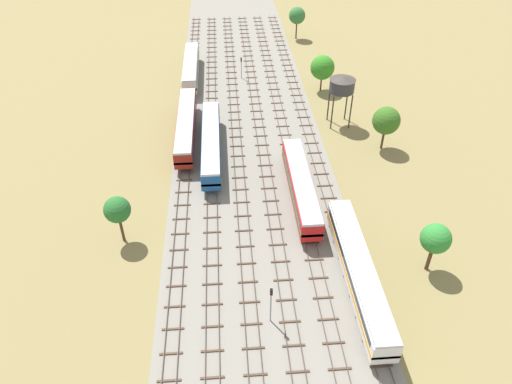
# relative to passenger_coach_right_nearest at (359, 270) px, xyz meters

# --- Properties ---
(ground_plane) EXTENTS (480.00, 480.00, 0.00)m
(ground_plane) POSITION_rel_passenger_coach_right_nearest_xyz_m (-10.59, 34.95, -2.61)
(ground_plane) COLOR olive
(ballast_bed) EXTENTS (25.18, 176.00, 0.01)m
(ballast_bed) POSITION_rel_passenger_coach_right_nearest_xyz_m (-10.59, 34.95, -2.61)
(ballast_bed) COLOR gray
(ballast_bed) RESTS_ON ground
(track_far_left) EXTENTS (2.40, 126.00, 0.29)m
(track_far_left) POSITION_rel_passenger_coach_right_nearest_xyz_m (-21.18, 35.95, -2.48)
(track_far_left) COLOR #47382D
(track_far_left) RESTS_ON ground
(track_left) EXTENTS (2.40, 126.00, 0.29)m
(track_left) POSITION_rel_passenger_coach_right_nearest_xyz_m (-16.94, 35.95, -2.48)
(track_left) COLOR #47382D
(track_left) RESTS_ON ground
(track_centre_left) EXTENTS (2.40, 126.00, 0.29)m
(track_centre_left) POSITION_rel_passenger_coach_right_nearest_xyz_m (-12.71, 35.95, -2.48)
(track_centre_left) COLOR #47382D
(track_centre_left) RESTS_ON ground
(track_centre) EXTENTS (2.40, 126.00, 0.29)m
(track_centre) POSITION_rel_passenger_coach_right_nearest_xyz_m (-8.47, 35.95, -2.48)
(track_centre) COLOR #47382D
(track_centre) RESTS_ON ground
(track_centre_right) EXTENTS (2.40, 126.00, 0.29)m
(track_centre_right) POSITION_rel_passenger_coach_right_nearest_xyz_m (-4.24, 35.95, -2.48)
(track_centre_right) COLOR #47382D
(track_centre_right) RESTS_ON ground
(track_right) EXTENTS (2.40, 126.00, 0.29)m
(track_right) POSITION_rel_passenger_coach_right_nearest_xyz_m (-0.00, 35.95, -2.48)
(track_right) COLOR #47382D
(track_right) RESTS_ON ground
(passenger_coach_right_nearest) EXTENTS (2.96, 22.00, 3.80)m
(passenger_coach_right_nearest) POSITION_rel_passenger_coach_right_nearest_xyz_m (0.00, 0.00, 0.00)
(passenger_coach_right_nearest) COLOR white
(passenger_coach_right_nearest) RESTS_ON ground
(diesel_railcar_centre_right_near) EXTENTS (2.96, 20.50, 3.80)m
(diesel_railcar_centre_right_near) POSITION_rel_passenger_coach_right_nearest_xyz_m (-4.24, 16.53, -0.02)
(diesel_railcar_centre_right_near) COLOR red
(diesel_railcar_centre_right_near) RESTS_ON ground
(passenger_coach_left_mid) EXTENTS (2.96, 22.00, 3.80)m
(passenger_coach_left_mid) POSITION_rel_passenger_coach_right_nearest_xyz_m (-16.94, 29.02, 0.00)
(passenger_coach_left_mid) COLOR #194C8C
(passenger_coach_left_mid) RESTS_ON ground
(passenger_coach_far_left_midfar) EXTENTS (2.96, 22.00, 3.80)m
(passenger_coach_far_left_midfar) POSITION_rel_passenger_coach_right_nearest_xyz_m (-21.18, 34.78, 0.00)
(passenger_coach_far_left_midfar) COLOR maroon
(passenger_coach_far_left_midfar) RESTS_ON ground
(diesel_railcar_far_left_far) EXTENTS (2.96, 20.50, 3.80)m
(diesel_railcar_far_left_far) POSITION_rel_passenger_coach_right_nearest_xyz_m (-21.18, 59.11, -0.02)
(diesel_railcar_far_left_far) COLOR beige
(diesel_railcar_far_left_far) RESTS_ON ground
(water_tower) EXTENTS (4.54, 4.54, 9.08)m
(water_tower) POSITION_rel_passenger_coach_right_nearest_xyz_m (5.83, 37.77, 5.01)
(water_tower) COLOR #2D2826
(water_tower) RESTS_ON ground
(signal_post_nearest) EXTENTS (0.28, 0.47, 4.69)m
(signal_post_nearest) POSITION_rel_passenger_coach_right_nearest_xyz_m (-10.59, 58.40, 0.40)
(signal_post_nearest) COLOR gray
(signal_post_nearest) RESTS_ON ground
(signal_post_near) EXTENTS (0.28, 0.47, 5.51)m
(signal_post_near) POSITION_rel_passenger_coach_right_nearest_xyz_m (-10.59, -4.27, 0.88)
(signal_post_near) COLOR gray
(signal_post_near) RESTS_ON ground
(lineside_tree_0) EXTENTS (4.50, 4.50, 7.51)m
(lineside_tree_0) POSITION_rel_passenger_coach_right_nearest_xyz_m (11.40, 29.13, 2.63)
(lineside_tree_0) COLOR #4C331E
(lineside_tree_0) RESTS_ON ground
(lineside_tree_1) EXTENTS (4.78, 4.78, 7.35)m
(lineside_tree_1) POSITION_rel_passenger_coach_right_nearest_xyz_m (5.17, 51.34, 2.33)
(lineside_tree_1) COLOR #4C331E
(lineside_tree_1) RESTS_ON ground
(lineside_tree_2) EXTENTS (4.05, 4.05, 7.74)m
(lineside_tree_2) POSITION_rel_passenger_coach_right_nearest_xyz_m (4.35, 81.02, 3.08)
(lineside_tree_2) COLOR #4C331E
(lineside_tree_2) RESTS_ON ground
(lineside_tree_3) EXTENTS (3.39, 3.39, 6.90)m
(lineside_tree_3) POSITION_rel_passenger_coach_right_nearest_xyz_m (-28.42, 9.87, 2.55)
(lineside_tree_3) COLOR #4C331E
(lineside_tree_3) RESTS_ON ground
(lineside_tree_4) EXTENTS (3.59, 3.59, 6.90)m
(lineside_tree_4) POSITION_rel_passenger_coach_right_nearest_xyz_m (9.22, 1.99, 2.44)
(lineside_tree_4) COLOR #4C331E
(lineside_tree_4) RESTS_ON ground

